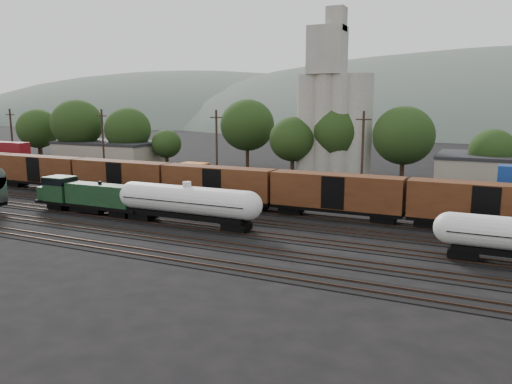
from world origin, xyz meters
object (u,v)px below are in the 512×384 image
at_px(tank_car_a, 187,202).
at_px(grain_silo, 333,114).
at_px(green_locomotive, 83,195).
at_px(orange_locomotive, 221,181).

bearing_deg(tank_car_a, grain_silo, 85.09).
height_order(green_locomotive, grain_silo, grain_silo).
height_order(orange_locomotive, grain_silo, grain_silo).
xyz_separation_m(green_locomotive, tank_car_a, (14.65, 0.00, 0.40)).
xyz_separation_m(green_locomotive, orange_locomotive, (10.42, 15.00, 0.26)).
height_order(green_locomotive, orange_locomotive, orange_locomotive).
bearing_deg(orange_locomotive, grain_silo, 73.40).
bearing_deg(grain_silo, green_locomotive, -113.90).
height_order(tank_car_a, orange_locomotive, tank_car_a).
xyz_separation_m(orange_locomotive, grain_silo, (7.75, 26.00, 8.69)).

